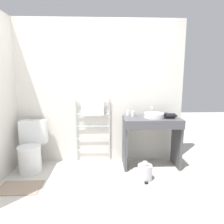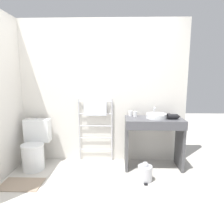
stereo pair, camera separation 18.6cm
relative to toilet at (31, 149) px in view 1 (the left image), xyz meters
The scene contains 12 objects.
ground_plane 1.47m from the toilet, 42.94° to the right, with size 12.00×12.00×0.00m, color beige.
wall_back 1.41m from the toilet, 20.59° to the left, with size 2.94×0.12×2.41m, color silver.
toilet is the anchor object (origin of this frame).
towel_radiator 1.10m from the toilet, 16.38° to the left, with size 0.60×0.06×1.10m.
vanity_counter 1.94m from the toilet, ahead, with size 0.91×0.50×0.83m.
sink_basin 2.03m from the toilet, ahead, with size 0.32×0.32×0.08m.
faucet 2.06m from the toilet, ahead, with size 0.02×0.10×0.16m.
cup_near_wall 1.67m from the toilet, ahead, with size 0.07×0.07×0.09m.
cup_near_edge 1.73m from the toilet, ahead, with size 0.06×0.06×0.09m.
hair_dryer 2.27m from the toilet, ahead, with size 0.20×0.17×0.08m.
trash_bin 1.81m from the toilet, 13.01° to the right, with size 0.21×0.24×0.29m.
bath_mat 0.66m from the toilet, 87.86° to the right, with size 0.56×0.36×0.01m, color gray.
Camera 1 is at (0.12, -2.09, 1.47)m, focal length 32.00 mm.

